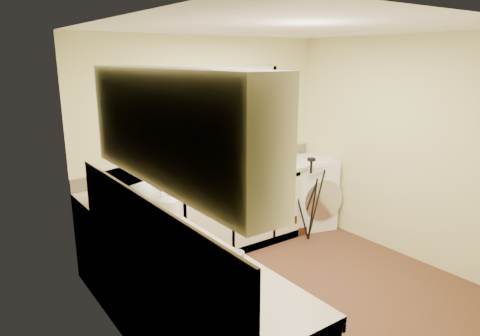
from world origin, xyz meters
name	(u,v)px	position (x,y,z in m)	size (l,w,h in m)	color
floor	(290,290)	(0.00, 0.00, 0.00)	(3.20, 3.20, 0.00)	brown
ceiling	(299,27)	(0.00, 0.00, 2.45)	(3.20, 3.20, 0.00)	white
wall_back	(208,143)	(0.00, 1.50, 1.23)	(3.20, 3.20, 0.00)	beige
wall_front	(456,217)	(0.00, -1.50, 1.23)	(3.20, 3.20, 0.00)	beige
wall_left	(124,203)	(-1.60, 0.00, 1.23)	(3.00, 3.00, 0.00)	beige
wall_right	(400,148)	(1.60, 0.00, 1.23)	(3.00, 3.00, 0.00)	beige
base_cabinet_back	(198,219)	(-0.33, 1.20, 0.43)	(2.55, 0.60, 0.86)	silver
base_cabinet_left	(187,309)	(-1.30, -0.30, 0.43)	(0.54, 2.40, 0.86)	silver
worktop_back	(222,177)	(0.00, 1.20, 0.88)	(3.20, 0.60, 0.04)	beige
worktop_left	(185,252)	(-1.30, -0.30, 0.88)	(0.60, 2.40, 0.04)	beige
upper_cabinet	(171,127)	(-1.44, -0.45, 1.80)	(0.28, 1.90, 0.70)	silver
splashback_left	(144,229)	(-1.59, -0.30, 1.12)	(0.02, 2.40, 0.45)	beige
splashback_back	(209,164)	(0.00, 1.49, 0.97)	(3.20, 0.02, 0.14)	beige
window_glass	(222,114)	(0.20, 1.49, 1.55)	(1.50, 0.02, 1.00)	black
window_blind	(223,82)	(0.20, 1.46, 1.92)	(1.50, 0.02, 0.25)	tan
windowsill	(225,158)	(0.20, 1.43, 1.04)	(1.60, 0.14, 0.03)	white
sink	(236,171)	(0.20, 1.20, 0.91)	(0.82, 0.46, 0.03)	tan
faucet	(227,159)	(0.20, 1.38, 1.02)	(0.03, 0.03, 0.24)	silver
washing_machine	(305,192)	(1.31, 1.17, 0.46)	(0.65, 0.63, 0.92)	white
laptop	(173,177)	(-0.61, 1.21, 0.97)	(0.39, 0.34, 0.27)	#A1A1A9
kettle	(169,215)	(-1.21, 0.12, 1.01)	(0.17, 0.17, 0.22)	white
dish_rack	(276,163)	(0.81, 1.20, 0.93)	(0.39, 0.29, 0.06)	beige
tripod	(310,199)	(1.01, 0.78, 0.52)	(0.50, 0.50, 1.04)	black
glass_jug	(235,264)	(-1.23, -0.82, 0.98)	(0.11, 0.11, 0.16)	silver
steel_jar	(192,251)	(-1.33, -0.46, 0.96)	(0.09, 0.09, 0.12)	silver
microwave	(125,193)	(-1.32, 0.74, 1.05)	(0.55, 0.37, 0.31)	white
plant_a	(186,153)	(-0.34, 1.41, 1.17)	(0.12, 0.08, 0.23)	#999999
plant_b	(210,149)	(-0.03, 1.42, 1.17)	(0.14, 0.11, 0.25)	#999999
plant_c	(224,148)	(0.16, 1.41, 1.16)	(0.12, 0.12, 0.22)	#999999
plant_d	(245,144)	(0.48, 1.40, 1.17)	(0.22, 0.19, 0.25)	#999999
soap_bottle_green	(267,142)	(0.82, 1.39, 1.16)	(0.09, 0.09, 0.23)	green
soap_bottle_clear	(275,141)	(0.96, 1.40, 1.16)	(0.10, 0.10, 0.21)	#999999
cup_back	(288,156)	(1.09, 1.30, 0.95)	(0.13, 0.13, 0.10)	beige
cup_left	(211,262)	(-1.29, -0.63, 0.94)	(0.09, 0.09, 0.09)	beige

